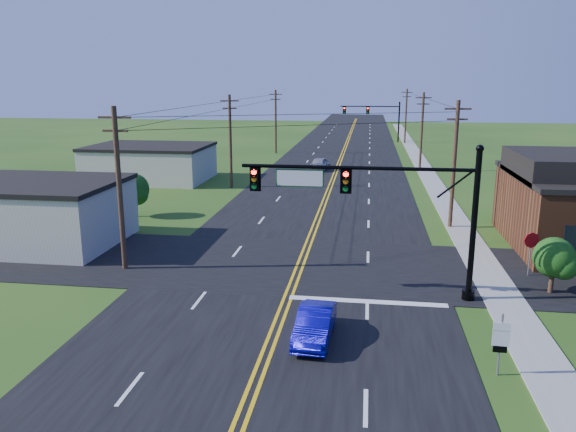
% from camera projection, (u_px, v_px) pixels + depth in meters
% --- Properties ---
extents(ground, '(260.00, 260.00, 0.00)m').
position_uv_depth(ground, '(256.00, 369.00, 20.55)').
color(ground, '#1F4213').
rests_on(ground, ground).
extents(road_main, '(16.00, 220.00, 0.04)m').
position_uv_depth(road_main, '(336.00, 167.00, 68.66)').
color(road_main, black).
rests_on(road_main, ground).
extents(road_cross, '(70.00, 10.00, 0.04)m').
position_uv_depth(road_cross, '(297.00, 265.00, 32.09)').
color(road_cross, black).
rests_on(road_cross, ground).
extents(sidewalk, '(2.00, 160.00, 0.08)m').
position_uv_depth(sidewalk, '(433.00, 183.00, 57.58)').
color(sidewalk, gray).
rests_on(sidewalk, ground).
extents(signal_mast_main, '(11.30, 0.60, 7.48)m').
position_uv_depth(signal_mast_main, '(378.00, 201.00, 26.54)').
color(signal_mast_main, black).
rests_on(signal_mast_main, ground).
extents(signal_mast_far, '(10.98, 0.60, 7.48)m').
position_uv_depth(signal_mast_far, '(373.00, 115.00, 95.84)').
color(signal_mast_far, black).
rests_on(signal_mast_far, ground).
extents(cream_bldg_near, '(10.20, 8.20, 4.10)m').
position_uv_depth(cream_bldg_near, '(38.00, 213.00, 35.89)').
color(cream_bldg_near, beige).
rests_on(cream_bldg_near, ground).
extents(cream_bldg_far, '(12.20, 9.20, 3.70)m').
position_uv_depth(cream_bldg_far, '(150.00, 162.00, 59.30)').
color(cream_bldg_far, beige).
rests_on(cream_bldg_far, ground).
extents(utility_pole_left_a, '(1.80, 0.28, 9.00)m').
position_uv_depth(utility_pole_left_a, '(119.00, 186.00, 30.38)').
color(utility_pole_left_a, '#352318').
rests_on(utility_pole_left_a, ground).
extents(utility_pole_left_b, '(1.80, 0.28, 9.00)m').
position_uv_depth(utility_pole_left_b, '(230.00, 139.00, 54.43)').
color(utility_pole_left_b, '#352318').
rests_on(utility_pole_left_b, ground).
extents(utility_pole_left_c, '(1.80, 0.28, 9.00)m').
position_uv_depth(utility_pole_left_c, '(276.00, 120.00, 80.41)').
color(utility_pole_left_c, '#352318').
rests_on(utility_pole_left_c, ground).
extents(utility_pole_right_a, '(1.80, 0.28, 9.00)m').
position_uv_depth(utility_pole_right_a, '(454.00, 162.00, 39.26)').
color(utility_pole_right_a, '#352318').
rests_on(utility_pole_right_a, ground).
extents(utility_pole_right_b, '(1.80, 0.28, 9.00)m').
position_uv_depth(utility_pole_right_b, '(422.00, 130.00, 64.27)').
color(utility_pole_right_b, '#352318').
rests_on(utility_pole_right_b, ground).
extents(utility_pole_right_c, '(1.80, 0.28, 9.00)m').
position_uv_depth(utility_pole_right_c, '(406.00, 115.00, 93.14)').
color(utility_pole_right_c, '#352318').
rests_on(utility_pole_right_c, ground).
extents(tree_right_back, '(3.00, 3.00, 4.10)m').
position_uv_depth(tree_right_back, '(529.00, 184.00, 42.75)').
color(tree_right_back, '#352318').
rests_on(tree_right_back, ground).
extents(shrub_corner, '(2.00, 2.00, 2.86)m').
position_uv_depth(shrub_corner, '(554.00, 258.00, 27.47)').
color(shrub_corner, '#352318').
rests_on(shrub_corner, ground).
extents(tree_left, '(2.40, 2.40, 3.37)m').
position_uv_depth(tree_left, '(134.00, 189.00, 43.15)').
color(tree_left, '#352318').
rests_on(tree_left, ground).
extents(blue_car, '(1.56, 3.99, 1.29)m').
position_uv_depth(blue_car, '(315.00, 325.00, 22.72)').
color(blue_car, '#0D079B').
rests_on(blue_car, ground).
extents(distant_car, '(2.38, 4.55, 1.48)m').
position_uv_depth(distant_car, '(320.00, 164.00, 66.19)').
color(distant_car, '#B0B0B5').
rests_on(distant_car, ground).
extents(route_sign, '(0.59, 0.10, 2.36)m').
position_uv_depth(route_sign, '(501.00, 340.00, 19.79)').
color(route_sign, slate).
rests_on(route_sign, ground).
extents(stop_sign, '(0.85, 0.27, 2.45)m').
position_uv_depth(stop_sign, '(531.00, 245.00, 29.93)').
color(stop_sign, slate).
rests_on(stop_sign, ground).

